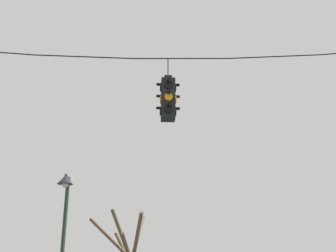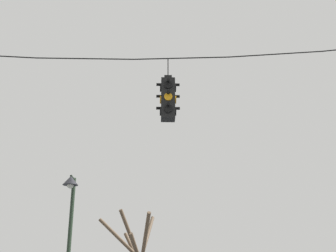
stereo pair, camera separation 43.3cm
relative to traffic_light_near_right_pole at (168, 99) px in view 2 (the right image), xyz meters
name	(u,v)px [view 2 (the right image)]	position (x,y,z in m)	size (l,w,h in m)	color
span_wire	(86,51)	(-2.11, 0.00, 1.30)	(17.21, 0.03, 0.66)	black
traffic_light_near_right_pole	(168,99)	(0.00, 0.00, 0.00)	(0.58, 0.58, 1.67)	black
street_lamp	(70,215)	(-2.84, 3.19, -2.41)	(0.46, 0.80, 4.51)	#233323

